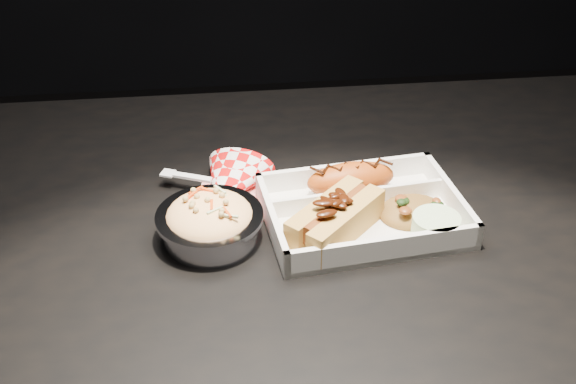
# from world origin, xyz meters

# --- Properties ---
(dining_table) EXTENTS (1.20, 0.80, 0.75)m
(dining_table) POSITION_xyz_m (0.00, 0.00, 0.66)
(dining_table) COLOR black
(dining_table) RESTS_ON ground
(food_tray) EXTENTS (0.27, 0.21, 0.04)m
(food_tray) POSITION_xyz_m (0.07, -0.00, 0.76)
(food_tray) COLOR white
(food_tray) RESTS_ON dining_table
(fried_pastry) EXTENTS (0.13, 0.06, 0.05)m
(fried_pastry) POSITION_xyz_m (0.06, 0.05, 0.78)
(fried_pastry) COLOR #B64A12
(fried_pastry) RESTS_ON food_tray
(hotdog) EXTENTS (0.14, 0.14, 0.06)m
(hotdog) POSITION_xyz_m (0.03, -0.03, 0.78)
(hotdog) COLOR gold
(hotdog) RESTS_ON food_tray
(fried_rice_mound) EXTENTS (0.10, 0.08, 0.03)m
(fried_rice_mound) POSITION_xyz_m (0.14, -0.01, 0.77)
(fried_rice_mound) COLOR olive
(fried_rice_mound) RESTS_ON food_tray
(cupcake_liner) EXTENTS (0.06, 0.06, 0.03)m
(cupcake_liner) POSITION_xyz_m (0.15, -0.05, 0.77)
(cupcake_liner) COLOR beige
(cupcake_liner) RESTS_ON food_tray
(foil_coleslaw_cup) EXTENTS (0.13, 0.13, 0.06)m
(foil_coleslaw_cup) POSITION_xyz_m (-0.13, -0.02, 0.78)
(foil_coleslaw_cup) COLOR silver
(foil_coleslaw_cup) RESTS_ON dining_table
(napkin_fork) EXTENTS (0.17, 0.14, 0.10)m
(napkin_fork) POSITION_xyz_m (-0.10, 0.08, 0.77)
(napkin_fork) COLOR red
(napkin_fork) RESTS_ON dining_table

